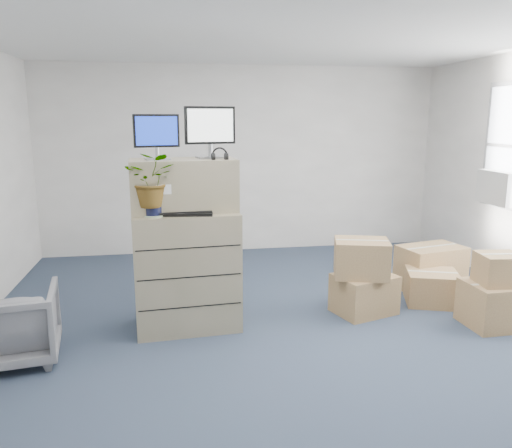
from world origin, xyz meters
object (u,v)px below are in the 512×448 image
object	(u,v)px
monitor_left	(157,134)
monitor_right	(210,129)
water_bottle	(192,195)
filing_cabinet_lower	(187,270)
keyboard	(184,213)
office_chair	(14,321)
potted_plant	(153,187)

from	to	relation	value
monitor_left	monitor_right	world-z (taller)	monitor_right
monitor_right	water_bottle	distance (m)	0.65
water_bottle	filing_cabinet_lower	bearing A→B (deg)	-131.89
keyboard	monitor_right	bearing A→B (deg)	49.53
filing_cabinet_lower	office_chair	distance (m)	1.56
office_chair	water_bottle	bearing A→B (deg)	-167.89
filing_cabinet_lower	water_bottle	xyz separation A→B (m)	(0.07, 0.08, 0.73)
filing_cabinet_lower	monitor_left	distance (m)	1.33
monitor_left	potted_plant	world-z (taller)	monitor_left
filing_cabinet_lower	potted_plant	world-z (taller)	potted_plant
filing_cabinet_lower	office_chair	size ratio (longest dim) A/B	1.64
keyboard	potted_plant	xyz separation A→B (m)	(-0.27, -0.03, 0.25)
monitor_right	keyboard	size ratio (longest dim) A/B	0.91
filing_cabinet_lower	water_bottle	bearing A→B (deg)	43.88
filing_cabinet_lower	monitor_right	world-z (taller)	monitor_right
keyboard	office_chair	distance (m)	1.70
water_bottle	potted_plant	bearing A→B (deg)	-145.28
keyboard	potted_plant	size ratio (longest dim) A/B	0.91
potted_plant	keyboard	bearing A→B (deg)	6.37
filing_cabinet_lower	office_chair	bearing A→B (deg)	-165.65
office_chair	filing_cabinet_lower	bearing A→B (deg)	-169.78
keyboard	office_chair	size ratio (longest dim) A/B	0.76
keyboard	water_bottle	size ratio (longest dim) A/B	1.78
water_bottle	potted_plant	xyz separation A→B (m)	(-0.36, -0.25, 0.12)
filing_cabinet_lower	office_chair	xyz separation A→B (m)	(-1.46, -0.49, -0.23)
monitor_right	office_chair	distance (m)	2.41
monitor_left	office_chair	world-z (taller)	monitor_left
monitor_left	keyboard	distance (m)	0.76
water_bottle	office_chair	size ratio (longest dim) A/B	0.43
potted_plant	monitor_left	bearing A→B (deg)	73.20
filing_cabinet_lower	keyboard	bearing A→B (deg)	-98.74
keyboard	water_bottle	xyz separation A→B (m)	(0.08, 0.22, 0.14)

